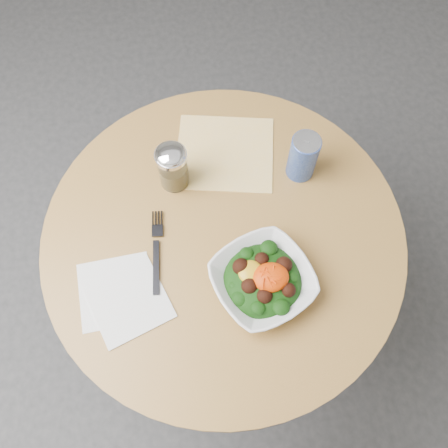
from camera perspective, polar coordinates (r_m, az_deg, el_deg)
name	(u,v)px	position (r m, az deg, el deg)	size (l,w,h in m)	color
ground	(224,312)	(1.94, -0.05, -10.05)	(6.00, 6.00, 0.00)	#303033
table	(223,262)	(1.41, -0.06, -4.42)	(0.90, 0.90, 0.75)	black
cloth_napkin	(225,153)	(1.34, 0.10, 8.13)	(0.25, 0.23, 0.00)	orange
paper_napkins	(122,296)	(1.20, -11.56, -8.09)	(0.22, 0.22, 0.00)	silver
salad_bowl	(263,280)	(1.16, 4.44, -6.40)	(0.29, 0.29, 0.08)	silver
fork	(157,249)	(1.22, -7.70, -2.81)	(0.05, 0.22, 0.00)	black
spice_shaker	(173,167)	(1.24, -5.89, 6.48)	(0.08, 0.08, 0.14)	silver
beverage_can	(303,157)	(1.27, 9.02, 7.61)	(0.07, 0.07, 0.14)	navy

